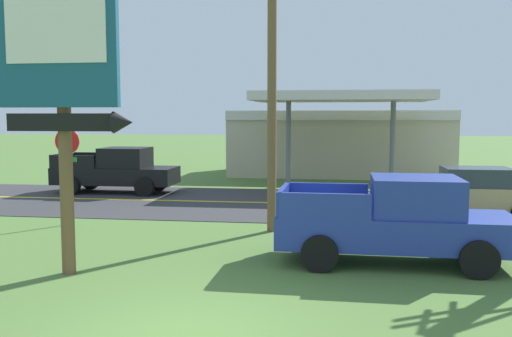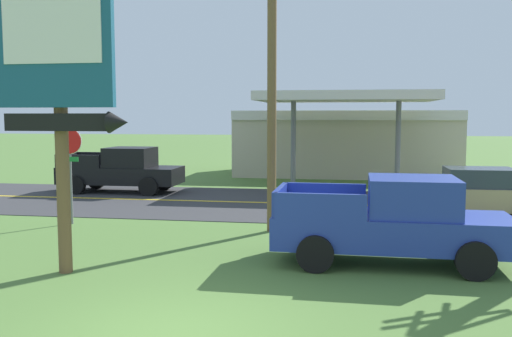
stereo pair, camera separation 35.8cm
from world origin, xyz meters
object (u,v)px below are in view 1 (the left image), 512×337
stop_sign (68,159)px  utility_pole (272,45)px  pickup_black_on_road (117,171)px  motel_sign (62,72)px  pickup_blue_parked_on_lawn (397,221)px  gas_station (339,140)px  car_tan_near_lane (472,192)px

stop_sign → utility_pole: size_ratio=0.30×
utility_pole → pickup_black_on_road: bearing=136.6°
utility_pole → motel_sign: bearing=-126.2°
stop_sign → pickup_blue_parked_on_lawn: stop_sign is taller
gas_station → utility_pole: bearing=-97.1°
car_tan_near_lane → pickup_blue_parked_on_lawn: bearing=-116.4°
stop_sign → utility_pole: 7.02m
gas_station → pickup_black_on_road: (-9.52, -9.01, -0.98)m
stop_sign → pickup_black_on_road: stop_sign is taller
pickup_blue_parked_on_lawn → pickup_black_on_road: bearing=136.4°
stop_sign → pickup_black_on_road: 7.21m
motel_sign → gas_station: motel_sign is taller
stop_sign → gas_station: bearing=62.8°
utility_pole → car_tan_near_lane: (6.25, 3.10, -4.45)m
utility_pole → pickup_blue_parked_on_lawn: size_ratio=1.89×
motel_sign → pickup_blue_parked_on_lawn: (6.87, 1.95, -3.23)m
motel_sign → pickup_black_on_road: 13.14m
utility_pole → car_tan_near_lane: bearing=26.4°
utility_pole → car_tan_near_lane: utility_pole is taller
motel_sign → pickup_blue_parked_on_lawn: motel_sign is taller
utility_pole → gas_station: utility_pole is taller
gas_station → stop_sign: bearing=-117.2°
pickup_blue_parked_on_lawn → car_tan_near_lane: size_ratio=1.25×
pickup_black_on_road → car_tan_near_lane: (13.76, -4.00, -0.13)m
pickup_black_on_road → stop_sign: bearing=-79.6°
pickup_black_on_road → car_tan_near_lane: bearing=-16.2°
utility_pole → pickup_black_on_road: size_ratio=1.90×
utility_pole → car_tan_near_lane: size_ratio=2.35×
pickup_black_on_road → pickup_blue_parked_on_lawn: bearing=-43.6°
utility_pole → pickup_black_on_road: utility_pole is taller
utility_pole → pickup_blue_parked_on_lawn: (3.18, -3.09, -4.32)m
motel_sign → pickup_black_on_road: size_ratio=1.22×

